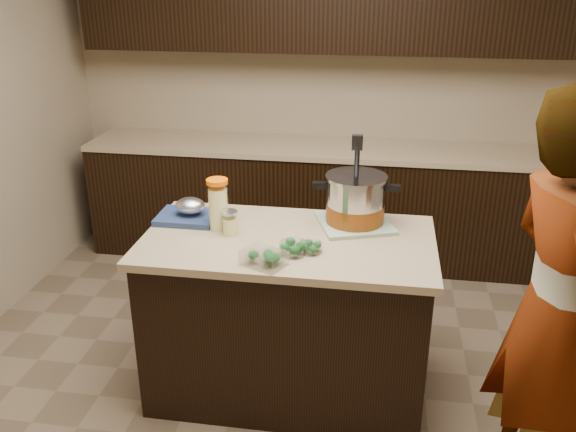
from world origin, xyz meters
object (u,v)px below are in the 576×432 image
(stock_pot, at_px, (355,202))
(lemonade_pitcher, at_px, (218,206))
(person, at_px, (556,314))
(island, at_px, (288,315))

(stock_pot, distance_m, lemonade_pitcher, 0.71)
(stock_pot, relative_size, person, 0.25)
(stock_pot, bearing_deg, person, -45.43)
(stock_pot, height_order, person, person)
(stock_pot, bearing_deg, lemonade_pitcher, -169.18)
(island, distance_m, person, 1.35)
(island, distance_m, lemonade_pitcher, 0.68)
(lemonade_pitcher, xyz_separation_m, person, (1.52, -0.61, -0.12))
(island, height_order, stock_pot, stock_pot)
(island, height_order, person, person)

